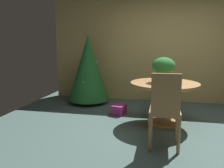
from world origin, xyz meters
TOP-DOWN VIEW (x-y plane):
  - ground_plane at (0.00, 0.00)m, footprint 6.60×6.60m
  - back_wall_panel at (0.00, 2.20)m, footprint 6.00×0.10m
  - round_dining_table at (-0.20, 0.42)m, footprint 1.17×1.17m
  - flower_vase at (-0.23, 0.45)m, footprint 0.39×0.39m
  - wooden_chair_far at (-0.20, 1.44)m, footprint 0.40×0.39m
  - wooden_chair_near at (-0.20, -0.56)m, footprint 0.41×0.46m
  - holiday_tree at (-1.94, 1.60)m, footprint 0.96×0.96m
  - gift_box_purple at (-1.07, 0.83)m, footprint 0.30×0.34m

SIDE VIEW (x-z plane):
  - ground_plane at x=0.00m, z-range 0.00..0.00m
  - gift_box_purple at x=-1.07m, z-range 0.00..0.19m
  - wooden_chair_far at x=-0.20m, z-range 0.06..0.94m
  - round_dining_table at x=-0.20m, z-range 0.15..0.90m
  - wooden_chair_near at x=-0.20m, z-range 0.06..1.10m
  - holiday_tree at x=-1.94m, z-range 0.04..1.65m
  - flower_vase at x=-0.23m, z-range 0.78..1.21m
  - back_wall_panel at x=0.00m, z-range 0.00..2.60m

